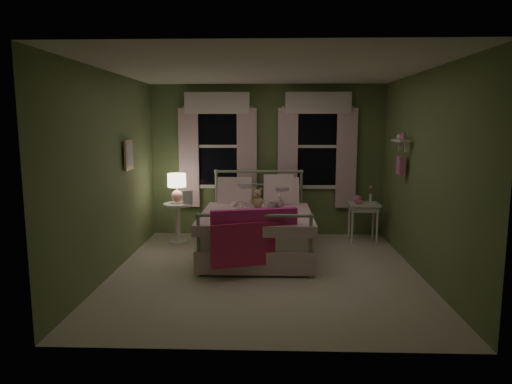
{
  "coord_description": "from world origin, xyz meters",
  "views": [
    {
      "loc": [
        0.07,
        -5.79,
        1.95
      ],
      "look_at": [
        -0.14,
        0.45,
        1.0
      ],
      "focal_mm": 32.0,
      "sensor_mm": 36.0,
      "label": 1
    }
  ],
  "objects_px": {
    "teddy_bear": "(257,199)",
    "nightstand_right": "(363,209)",
    "table_lamp": "(177,185)",
    "bed": "(257,230)",
    "child_left": "(240,186)",
    "nightstand_left": "(178,217)",
    "child_right": "(276,188)"
  },
  "relations": [
    {
      "from": "table_lamp",
      "to": "child_left",
      "type": "bearing_deg",
      "value": -14.21
    },
    {
      "from": "nightstand_right",
      "to": "table_lamp",
      "type": "bearing_deg",
      "value": -177.44
    },
    {
      "from": "nightstand_left",
      "to": "teddy_bear",
      "type": "bearing_deg",
      "value": -17.72
    },
    {
      "from": "bed",
      "to": "table_lamp",
      "type": "distance_m",
      "value": 1.6
    },
    {
      "from": "child_right",
      "to": "nightstand_left",
      "type": "bearing_deg",
      "value": 6.41
    },
    {
      "from": "teddy_bear",
      "to": "child_right",
      "type": "bearing_deg",
      "value": 29.5
    },
    {
      "from": "bed",
      "to": "nightstand_right",
      "type": "xyz_separation_m",
      "value": [
        1.72,
        0.83,
        0.17
      ]
    },
    {
      "from": "child_left",
      "to": "nightstand_left",
      "type": "xyz_separation_m",
      "value": [
        -1.04,
        0.26,
        -0.55
      ]
    },
    {
      "from": "table_lamp",
      "to": "nightstand_right",
      "type": "bearing_deg",
      "value": 2.56
    },
    {
      "from": "table_lamp",
      "to": "nightstand_right",
      "type": "xyz_separation_m",
      "value": [
        3.05,
        0.14,
        -0.4
      ]
    },
    {
      "from": "child_right",
      "to": "table_lamp",
      "type": "xyz_separation_m",
      "value": [
        -1.6,
        0.26,
        0.01
      ]
    },
    {
      "from": "child_left",
      "to": "nightstand_right",
      "type": "xyz_separation_m",
      "value": [
        2.01,
        0.4,
        -0.42
      ]
    },
    {
      "from": "teddy_bear",
      "to": "table_lamp",
      "type": "distance_m",
      "value": 1.4
    },
    {
      "from": "teddy_bear",
      "to": "nightstand_right",
      "type": "relative_size",
      "value": 0.47
    },
    {
      "from": "child_left",
      "to": "table_lamp",
      "type": "height_order",
      "value": "child_left"
    },
    {
      "from": "teddy_bear",
      "to": "nightstand_right",
      "type": "bearing_deg",
      "value": 17.9
    },
    {
      "from": "child_left",
      "to": "nightstand_left",
      "type": "bearing_deg",
      "value": -31.29
    },
    {
      "from": "nightstand_left",
      "to": "nightstand_right",
      "type": "relative_size",
      "value": 1.02
    },
    {
      "from": "teddy_bear",
      "to": "nightstand_left",
      "type": "bearing_deg",
      "value": 162.28
    },
    {
      "from": "bed",
      "to": "child_left",
      "type": "xyz_separation_m",
      "value": [
        -0.29,
        0.43,
        0.6
      ]
    },
    {
      "from": "teddy_bear",
      "to": "nightstand_right",
      "type": "xyz_separation_m",
      "value": [
        1.73,
        0.56,
        -0.24
      ]
    },
    {
      "from": "child_left",
      "to": "child_right",
      "type": "xyz_separation_m",
      "value": [
        0.56,
        0.0,
        -0.03
      ]
    },
    {
      "from": "child_left",
      "to": "nightstand_right",
      "type": "height_order",
      "value": "child_left"
    },
    {
      "from": "table_lamp",
      "to": "nightstand_right",
      "type": "relative_size",
      "value": 0.73
    },
    {
      "from": "child_left",
      "to": "nightstand_right",
      "type": "distance_m",
      "value": 2.09
    },
    {
      "from": "teddy_bear",
      "to": "table_lamp",
      "type": "xyz_separation_m",
      "value": [
        -1.32,
        0.42,
        0.16
      ]
    },
    {
      "from": "bed",
      "to": "table_lamp",
      "type": "bearing_deg",
      "value": 152.3
    },
    {
      "from": "bed",
      "to": "child_left",
      "type": "height_order",
      "value": "child_left"
    },
    {
      "from": "nightstand_left",
      "to": "bed",
      "type": "bearing_deg",
      "value": -27.7
    },
    {
      "from": "nightstand_left",
      "to": "table_lamp",
      "type": "height_order",
      "value": "table_lamp"
    },
    {
      "from": "child_left",
      "to": "nightstand_left",
      "type": "relative_size",
      "value": 1.24
    },
    {
      "from": "child_left",
      "to": "nightstand_right",
      "type": "bearing_deg",
      "value": 174.17
    }
  ]
}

